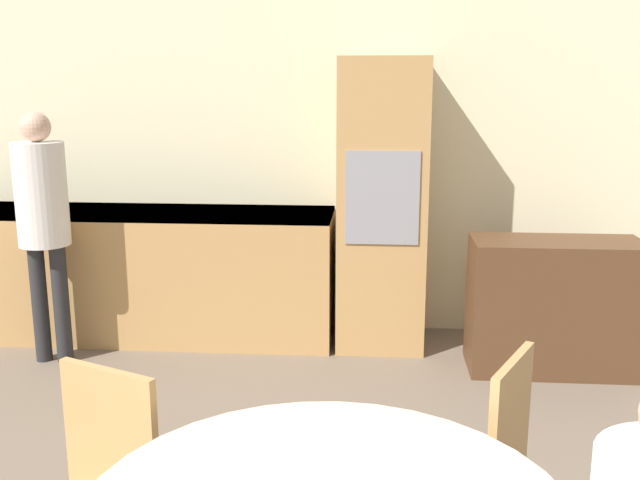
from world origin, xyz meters
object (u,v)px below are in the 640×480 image
oven_unit (382,205)px  person_standing (43,210)px  sideboard (554,306)px  chair_far_right (480,462)px

oven_unit → person_standing: bearing=-166.6°
oven_unit → sideboard: oven_unit is taller
oven_unit → sideboard: bearing=-20.3°
sideboard → chair_far_right: chair_far_right is taller
chair_far_right → person_standing: 3.21m
oven_unit → chair_far_right: 2.57m
sideboard → person_standing: size_ratio=0.65×
chair_far_right → person_standing: person_standing is taller
oven_unit → person_standing: size_ratio=1.21×
person_standing → oven_unit: bearing=13.4°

